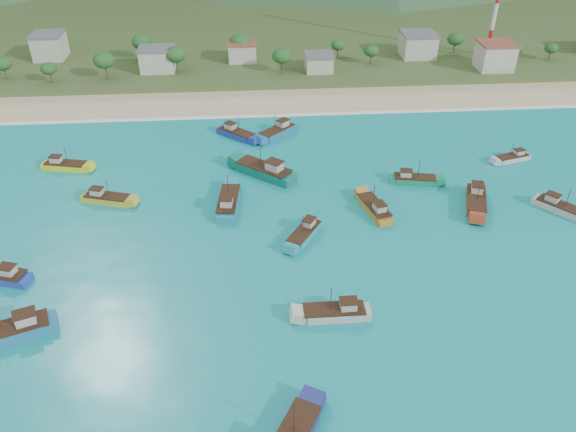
{
  "coord_description": "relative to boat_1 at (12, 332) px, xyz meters",
  "views": [
    {
      "loc": [
        -1.71,
        -65.51,
        59.36
      ],
      "look_at": [
        4.55,
        18.0,
        3.0
      ],
      "focal_mm": 35.0,
      "sensor_mm": 36.0,
      "label": 1
    }
  ],
  "objects": [
    {
      "name": "boat_21",
      "position": [
        68.62,
        38.45,
        -0.27
      ],
      "size": [
        9.81,
        4.43,
        5.59
      ],
      "rotation": [
        0.0,
        0.0,
        4.53
      ],
      "color": "#14835C",
      "rests_on": "ground"
    },
    {
      "name": "boat_19",
      "position": [
        41.79,
        63.13,
        -0.13
      ],
      "size": [
        9.95,
        9.82,
        6.38
      ],
      "rotation": [
        0.0,
        0.0,
        2.34
      ],
      "color": "#23669B",
      "rests_on": "ground"
    },
    {
      "name": "boat_13",
      "position": [
        46.68,
        0.52,
        -0.18
      ],
      "size": [
        10.28,
        3.04,
        6.07
      ],
      "rotation": [
        0.0,
        0.0,
        1.57
      ],
      "color": "beige",
      "rests_on": "ground"
    },
    {
      "name": "ground",
      "position": [
        36.78,
        5.54,
        -0.9
      ],
      "size": [
        600.0,
        600.0,
        0.0
      ],
      "primitive_type": "plane",
      "color": "#0C8486",
      "rests_on": "ground"
    },
    {
      "name": "boat_25",
      "position": [
        37.94,
        43.68,
        0.17
      ],
      "size": [
        13.06,
        11.73,
        8.04
      ],
      "rotation": [
        0.0,
        0.0,
        0.88
      ],
      "color": "#0F6954",
      "rests_on": "ground"
    },
    {
      "name": "boat_1",
      "position": [
        0.0,
        0.0,
        0.0
      ],
      "size": [
        12.47,
        7.5,
        7.09
      ],
      "rotation": [
        0.0,
        0.0,
        1.93
      ],
      "color": "teal",
      "rests_on": "ground"
    },
    {
      "name": "village",
      "position": [
        56.5,
        110.3,
        3.91
      ],
      "size": [
        216.5,
        30.1,
        7.49
      ],
      "color": "beige",
      "rests_on": "ground"
    },
    {
      "name": "surf_line",
      "position": [
        36.78,
        75.04,
        -0.9
      ],
      "size": [
        400.0,
        2.5,
        0.08
      ],
      "primitive_type": "cube",
      "color": "white",
      "rests_on": "ground"
    },
    {
      "name": "boat_20",
      "position": [
        78.47,
        29.17,
        -0.07
      ],
      "size": [
        6.83,
        11.86,
        6.72
      ],
      "rotation": [
        0.0,
        0.0,
        2.82
      ],
      "color": "#963B1D",
      "rests_on": "ground"
    },
    {
      "name": "beach",
      "position": [
        36.78,
        84.54,
        -0.9
      ],
      "size": [
        400.0,
        18.0,
        1.2
      ],
      "primitive_type": "cube",
      "color": "beige",
      "rests_on": "ground"
    },
    {
      "name": "boat_9",
      "position": [
        31.87,
        62.92,
        -0.18
      ],
      "size": [
        9.69,
        9.12,
        6.07
      ],
      "rotation": [
        0.0,
        0.0,
        3.98
      ],
      "color": "#223B95",
      "rests_on": "ground"
    },
    {
      "name": "land",
      "position": [
        36.78,
        145.54,
        -0.9
      ],
      "size": [
        400.0,
        110.0,
        2.4
      ],
      "primitive_type": "cube",
      "color": "#385123",
      "rests_on": "ground"
    },
    {
      "name": "boat_18",
      "position": [
        30.39,
        32.01,
        -0.02
      ],
      "size": [
        4.65,
        12.06,
        6.96
      ],
      "rotation": [
        0.0,
        0.0,
        6.18
      ],
      "color": "teal",
      "rests_on": "ground"
    },
    {
      "name": "boat_4",
      "position": [
        93.74,
        25.7,
        -0.2
      ],
      "size": [
        8.79,
        9.63,
        5.96
      ],
      "rotation": [
        0.0,
        0.0,
        3.84
      ],
      "color": "beige",
      "rests_on": "ground"
    },
    {
      "name": "vegetation",
      "position": [
        35.57,
        108.79,
        4.42
      ],
      "size": [
        276.02,
        25.87,
        9.16
      ],
      "color": "#235623",
      "rests_on": "ground"
    },
    {
      "name": "boat_15",
      "position": [
        93.06,
        46.42,
        -0.4
      ],
      "size": [
        8.59,
        4.61,
        4.87
      ],
      "rotation": [
        0.0,
        0.0,
        1.85
      ],
      "color": "beige",
      "rests_on": "ground"
    },
    {
      "name": "boat_23",
      "position": [
        44.11,
        21.11,
        -0.27
      ],
      "size": [
        7.49,
        9.46,
        5.59
      ],
      "rotation": [
        0.0,
        0.0,
        2.57
      ],
      "color": "teal",
      "rests_on": "ground"
    },
    {
      "name": "boat_22",
      "position": [
        58.26,
        28.1,
        -0.19
      ],
      "size": [
        5.4,
        10.63,
        6.03
      ],
      "rotation": [
        0.0,
        0.0,
        0.25
      ],
      "color": "#B97B27",
      "rests_on": "ground"
    },
    {
      "name": "boat_12",
      "position": [
        -5.04,
        49.93,
        -0.24
      ],
      "size": [
        10.13,
        4.91,
        5.76
      ],
      "rotation": [
        0.0,
        0.0,
        4.5
      ],
      "color": "yellow",
      "rests_on": "ground"
    },
    {
      "name": "boat_10",
      "position": [
        6.46,
        35.66,
        -0.25
      ],
      "size": [
        10.08,
        5.45,
        5.71
      ],
      "rotation": [
        0.0,
        0.0,
        4.43
      ],
      "color": "gold",
      "rests_on": "ground"
    },
    {
      "name": "boat_14",
      "position": [
        -6.21,
        13.04,
        -0.19
      ],
      "size": [
        10.67,
        5.86,
        6.05
      ],
      "rotation": [
        0.0,
        0.0,
        1.28
      ],
      "color": "#2240A2",
      "rests_on": "ground"
    }
  ]
}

